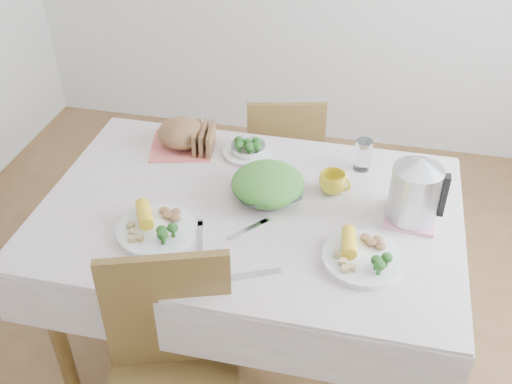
% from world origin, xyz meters
% --- Properties ---
extents(floor, '(3.60, 3.60, 0.00)m').
position_xyz_m(floor, '(0.00, 0.00, 0.00)').
color(floor, brown).
rests_on(floor, ground).
extents(dining_table, '(1.40, 0.90, 0.75)m').
position_xyz_m(dining_table, '(0.00, 0.00, 0.38)').
color(dining_table, brown).
rests_on(dining_table, floor).
extents(tablecloth, '(1.50, 1.00, 0.01)m').
position_xyz_m(tablecloth, '(0.00, 0.00, 0.76)').
color(tablecloth, beige).
rests_on(tablecloth, dining_table).
extents(chair_far, '(0.45, 0.45, 0.83)m').
position_xyz_m(chair_far, '(-0.03, 0.84, 0.47)').
color(chair_far, brown).
rests_on(chair_far, floor).
extents(salad_bowl, '(0.33, 0.33, 0.06)m').
position_xyz_m(salad_bowl, '(0.05, 0.07, 0.79)').
color(salad_bowl, white).
rests_on(salad_bowl, tablecloth).
extents(dinner_plate_left, '(0.31, 0.31, 0.02)m').
position_xyz_m(dinner_plate_left, '(-0.28, -0.21, 0.77)').
color(dinner_plate_left, white).
rests_on(dinner_plate_left, tablecloth).
extents(dinner_plate_right, '(0.32, 0.32, 0.02)m').
position_xyz_m(dinner_plate_right, '(0.42, -0.19, 0.77)').
color(dinner_plate_right, white).
rests_on(dinner_plate_right, tablecloth).
extents(broccoli_plate, '(0.26, 0.26, 0.02)m').
position_xyz_m(broccoli_plate, '(-0.09, 0.34, 0.77)').
color(broccoli_plate, beige).
rests_on(broccoli_plate, tablecloth).
extents(napkin, '(0.30, 0.30, 0.00)m').
position_xyz_m(napkin, '(-0.37, 0.34, 0.76)').
color(napkin, '#E06756').
rests_on(napkin, tablecloth).
extents(bread_loaf, '(0.21, 0.20, 0.12)m').
position_xyz_m(bread_loaf, '(-0.37, 0.34, 0.82)').
color(bread_loaf, brown).
rests_on(bread_loaf, napkin).
extents(fruit_bowl, '(0.17, 0.17, 0.05)m').
position_xyz_m(fruit_bowl, '(-0.08, 0.34, 0.78)').
color(fruit_bowl, white).
rests_on(fruit_bowl, tablecloth).
extents(yellow_mug, '(0.12, 0.12, 0.08)m').
position_xyz_m(yellow_mug, '(0.28, 0.16, 0.80)').
color(yellow_mug, yellow).
rests_on(yellow_mug, tablecloth).
extents(glass_tumbler, '(0.08, 0.08, 0.13)m').
position_xyz_m(glass_tumbler, '(0.37, 0.34, 0.83)').
color(glass_tumbler, white).
rests_on(glass_tumbler, tablecloth).
extents(pink_tray, '(0.18, 0.18, 0.01)m').
position_xyz_m(pink_tray, '(0.57, 0.06, 0.77)').
color(pink_tray, pink).
rests_on(pink_tray, tablecloth).
extents(electric_kettle, '(0.19, 0.19, 0.24)m').
position_xyz_m(electric_kettle, '(0.57, 0.06, 0.88)').
color(electric_kettle, '#B2B5BA').
rests_on(electric_kettle, pink_tray).
extents(fork_left, '(0.07, 0.17, 0.00)m').
position_xyz_m(fork_left, '(-0.12, -0.20, 0.76)').
color(fork_left, silver).
rests_on(fork_left, tablecloth).
extents(fork_right, '(0.12, 0.14, 0.00)m').
position_xyz_m(fork_right, '(0.02, -0.12, 0.76)').
color(fork_right, silver).
rests_on(fork_right, tablecloth).
extents(knife, '(0.20, 0.11, 0.00)m').
position_xyz_m(knife, '(0.08, -0.34, 0.76)').
color(knife, silver).
rests_on(knife, tablecloth).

